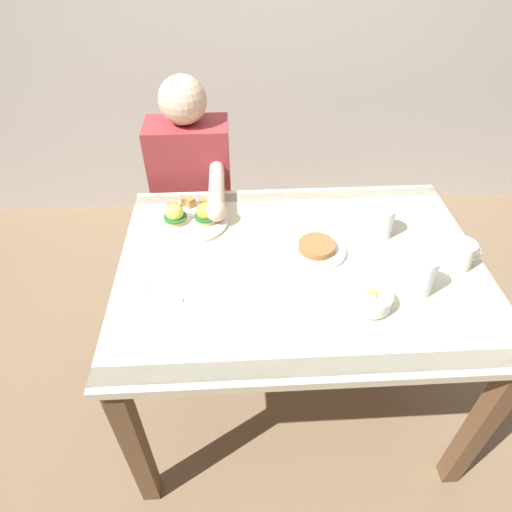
% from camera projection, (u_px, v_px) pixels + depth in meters
% --- Properties ---
extents(ground_plane, '(6.00, 6.00, 0.00)m').
position_uv_depth(ground_plane, '(290.00, 387.00, 1.93)').
color(ground_plane, '#7F664C').
extents(dining_table, '(1.20, 0.90, 0.74)m').
position_uv_depth(dining_table, '(299.00, 286.00, 1.51)').
color(dining_table, beige).
rests_on(dining_table, ground_plane).
extents(eggs_benedict_plate, '(0.27, 0.27, 0.09)m').
position_uv_depth(eggs_benedict_plate, '(191.00, 217.00, 1.59)').
color(eggs_benedict_plate, white).
rests_on(eggs_benedict_plate, dining_table).
extents(fruit_bowl, '(0.12, 0.12, 0.06)m').
position_uv_depth(fruit_bowl, '(371.00, 299.00, 1.28)').
color(fruit_bowl, white).
rests_on(fruit_bowl, dining_table).
extents(coffee_mug, '(0.11, 0.08, 0.09)m').
position_uv_depth(coffee_mug, '(462.00, 254.00, 1.40)').
color(coffee_mug, white).
rests_on(coffee_mug, dining_table).
extents(fork, '(0.15, 0.08, 0.00)m').
position_uv_depth(fork, '(157.00, 293.00, 1.33)').
color(fork, silver).
rests_on(fork, dining_table).
extents(water_glass_near, '(0.08, 0.08, 0.11)m').
position_uv_depth(water_glass_near, '(382.00, 223.00, 1.52)').
color(water_glass_near, silver).
rests_on(water_glass_near, dining_table).
extents(water_glass_far, '(0.07, 0.07, 0.13)m').
position_uv_depth(water_glass_far, '(423.00, 278.00, 1.30)').
color(water_glass_far, silver).
rests_on(water_glass_far, dining_table).
extents(side_plate, '(0.20, 0.20, 0.04)m').
position_uv_depth(side_plate, '(317.00, 248.00, 1.47)').
color(side_plate, white).
rests_on(side_plate, dining_table).
extents(diner_person, '(0.34, 0.54, 1.14)m').
position_uv_depth(diner_person, '(193.00, 190.00, 1.93)').
color(diner_person, '#33333D').
rests_on(diner_person, ground_plane).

